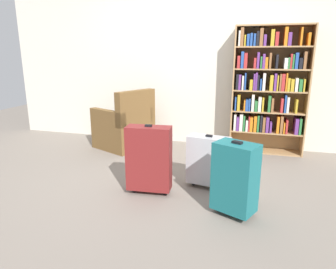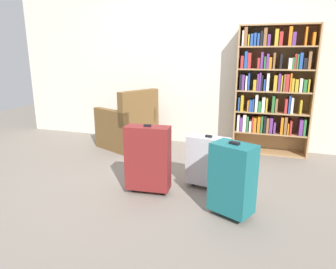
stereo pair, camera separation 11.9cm
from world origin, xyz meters
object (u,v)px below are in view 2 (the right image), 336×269
(armchair, at_px, (129,127))
(suitcase_teal, at_px, (232,178))
(suitcase_silver, at_px, (208,161))
(bookshelf, at_px, (272,88))
(mug, at_px, (157,144))
(suitcase_dark_red, at_px, (148,158))

(armchair, distance_m, suitcase_teal, 2.41)
(suitcase_silver, bearing_deg, suitcase_teal, -59.11)
(bookshelf, xyz_separation_m, suitcase_silver, (-0.61, -1.49, -0.64))
(bookshelf, xyz_separation_m, mug, (-1.63, -0.25, -0.90))
(mug, relative_size, suitcase_dark_red, 0.16)
(bookshelf, xyz_separation_m, suitcase_dark_red, (-1.17, -1.79, -0.56))
(suitcase_silver, distance_m, suitcase_dark_red, 0.64)
(bookshelf, height_order, mug, bookshelf)
(bookshelf, distance_m, suitcase_dark_red, 2.22)
(armchair, xyz_separation_m, suitcase_silver, (1.45, -1.13, -0.01))
(bookshelf, height_order, suitcase_teal, bookshelf)
(suitcase_dark_red, height_order, suitcase_teal, suitcase_dark_red)
(suitcase_teal, bearing_deg, armchair, 136.84)
(armchair, height_order, suitcase_teal, armchair)
(mug, bearing_deg, suitcase_dark_red, -73.42)
(mug, bearing_deg, bookshelf, 8.82)
(bookshelf, xyz_separation_m, armchair, (-2.06, -0.36, -0.63))
(mug, distance_m, suitcase_silver, 1.63)
(armchair, bearing_deg, mug, 14.02)
(suitcase_teal, bearing_deg, bookshelf, 81.60)
(bookshelf, bearing_deg, armchair, -170.08)
(bookshelf, bearing_deg, suitcase_teal, -98.40)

